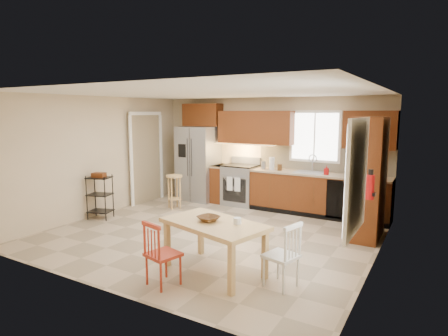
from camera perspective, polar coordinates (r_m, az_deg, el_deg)
name	(u,v)px	position (r m, az deg, el deg)	size (l,w,h in m)	color
floor	(211,234)	(6.85, -2.00, -9.96)	(5.50, 5.50, 0.00)	tan
ceiling	(210,93)	(6.51, -2.12, 11.41)	(5.50, 5.00, 0.02)	silver
wall_back	(268,152)	(8.76, 6.72, 2.43)	(5.50, 0.02, 2.50)	#CCB793
wall_front	(98,191)	(4.68, -18.68, -3.30)	(5.50, 0.02, 2.50)	#CCB793
wall_left	(101,156)	(8.35, -18.22, 1.76)	(0.02, 5.00, 2.50)	#CCB793
wall_right	(378,179)	(5.61, 22.40, -1.58)	(0.02, 5.00, 2.50)	#CCB793
refrigerator	(199,163)	(9.29, -3.91, 0.70)	(0.92, 0.75, 1.82)	gray
range_stove	(241,185)	(8.84, 2.53, -2.66)	(0.76, 0.63, 0.92)	gray
base_cabinet_narrow	(221,183)	(9.11, -0.49, -2.37)	(0.30, 0.60, 0.90)	#5C2C11
base_cabinet_run	(318,194)	(8.18, 14.09, -3.89)	(2.92, 0.60, 0.90)	#5C2C11
dishwasher	(341,200)	(7.77, 17.47, -4.68)	(0.60, 0.02, 0.78)	black
backsplash	(323,159)	(8.33, 14.82, 1.36)	(2.92, 0.03, 0.55)	beige
upper_over_fridge	(203,115)	(9.38, -3.29, 8.07)	(1.00, 0.35, 0.55)	#622B10
upper_left_block	(255,127)	(8.67, 4.79, 6.20)	(1.80, 0.35, 0.75)	#622B10
upper_right_block	(370,130)	(7.92, 21.42, 5.43)	(1.00, 0.35, 0.75)	#622B10
window_back	(315,136)	(8.33, 13.68, 4.69)	(1.12, 0.04, 1.12)	white
sink	(310,174)	(8.16, 12.92, -0.95)	(0.62, 0.46, 0.16)	gray
undercab_glow	(243,144)	(8.80, 2.93, 3.68)	(1.60, 0.30, 0.01)	#FFBF66
soap_bottle	(326,170)	(7.94, 15.35, -0.31)	(0.09, 0.09, 0.19)	#AA0B0D
paper_towel	(272,164)	(8.37, 7.30, 0.68)	(0.12, 0.12, 0.28)	silver
canister_steel	(264,165)	(8.46, 6.05, 0.44)	(0.11, 0.11, 0.18)	gray
canister_wood	(280,167)	(8.28, 8.48, 0.08)	(0.10, 0.10, 0.14)	#513315
pantry	(368,178)	(6.86, 21.08, -1.46)	(0.50, 0.95, 2.10)	#5C2C11
fire_extinguisher	(370,187)	(5.80, 21.36, -2.72)	(0.12, 0.12, 0.36)	#AA0B0D
window_right	(357,177)	(4.47, 19.59, -1.27)	(0.04, 1.02, 1.32)	white
doorway	(146,159)	(9.23, -11.80, 1.36)	(0.04, 0.95, 2.10)	#8C7A59
dining_table	(214,248)	(5.20, -1.52, -12.03)	(1.42, 0.80, 0.69)	tan
chair_red	(163,253)	(4.88, -9.25, -12.69)	(0.39, 0.39, 0.83)	#9D2B18
chair_white	(281,255)	(4.82, 8.69, -12.93)	(0.39, 0.39, 0.83)	silver
table_bowl	(208,222)	(5.14, -2.38, -8.15)	(0.29, 0.29, 0.07)	#513315
table_jar	(237,222)	(5.01, 2.05, -8.27)	(0.09, 0.09, 0.11)	silver
bar_stool	(174,192)	(8.58, -7.57, -3.60)	(0.37, 0.37, 0.76)	tan
utility_cart	(100,197)	(8.10, -18.38, -4.19)	(0.45, 0.35, 0.90)	black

